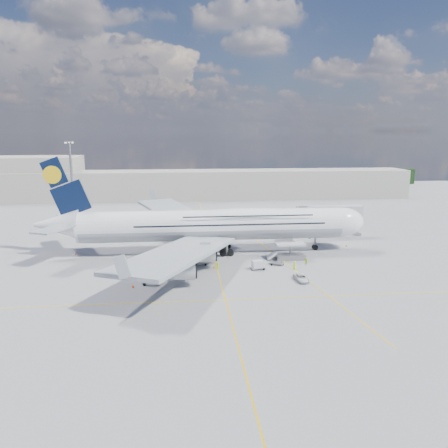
{
  "coord_description": "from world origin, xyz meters",
  "views": [
    {
      "loc": [
        -7.12,
        -90.15,
        28.36
      ],
      "look_at": [
        2.49,
        8.0,
        7.33
      ],
      "focal_mm": 35.0,
      "sensor_mm": 36.0,
      "label": 1
    }
  ],
  "objects": [
    {
      "name": "cone_wing_right_inner",
      "position": [
        -0.63,
        -2.22,
        0.28
      ],
      "size": [
        0.46,
        0.46,
        0.59
      ],
      "color": "#EB560C",
      "rests_on": "ground"
    },
    {
      "name": "baggage_tug",
      "position": [
        -13.46,
        -11.08,
        0.72
      ],
      "size": [
        2.82,
        1.79,
        1.63
      ],
      "rotation": [
        0.0,
        0.0,
        -0.24
      ],
      "color": "silver",
      "rests_on": "ground"
    },
    {
      "name": "crew_tug",
      "position": [
        0.07,
        -3.59,
        0.82
      ],
      "size": [
        1.18,
        0.86,
        1.65
      ],
      "primitive_type": "imported",
      "rotation": [
        0.0,
        0.0,
        0.25
      ],
      "color": "#9BE017",
      "rests_on": "ground"
    },
    {
      "name": "airliner",
      "position": [
        0.26,
        10.0,
        6.87
      ],
      "size": [
        77.26,
        79.15,
        23.71
      ],
      "color": "white",
      "rests_on": "ground"
    },
    {
      "name": "taxi_line_main",
      "position": [
        0.0,
        0.0,
        0.01
      ],
      "size": [
        0.25,
        220.0,
        0.01
      ],
      "primitive_type": "cube",
      "color": "#E6AF0C",
      "rests_on": "ground"
    },
    {
      "name": "service_van",
      "position": [
        15.55,
        -11.91,
        0.63
      ],
      "size": [
        2.43,
        4.68,
        1.26
      ],
      "primitive_type": "imported",
      "rotation": [
        0.0,
        0.0,
        0.08
      ],
      "color": "silver",
      "rests_on": "ground"
    },
    {
      "name": "crew_van",
      "position": [
        16.08,
        -4.69,
        0.92
      ],
      "size": [
        1.05,
        1.04,
        1.83
      ],
      "primitive_type": "imported",
      "rotation": [
        0.0,
        0.0,
        2.39
      ],
      "color": "#C7FF1A",
      "rests_on": "ground"
    },
    {
      "name": "cargo_loader",
      "position": [
        16.82,
        2.89,
        1.25
      ],
      "size": [
        8.53,
        3.2,
        3.67
      ],
      "color": "silver",
      "rests_on": "ground"
    },
    {
      "name": "jet_bridge",
      "position": [
        29.81,
        20.94,
        6.85
      ],
      "size": [
        18.8,
        12.1,
        8.5
      ],
      "color": "#B7B7BC",
      "rests_on": "ground"
    },
    {
      "name": "dolly_row_a",
      "position": [
        -20.19,
        0.7,
        0.92
      ],
      "size": [
        2.91,
        1.91,
        1.71
      ],
      "rotation": [
        0.0,
        0.0,
        0.19
      ],
      "color": "gray",
      "rests_on": "ground"
    },
    {
      "name": "cone_wing_left_outer",
      "position": [
        -10.7,
        40.27,
        0.25
      ],
      "size": [
        0.41,
        0.41,
        0.52
      ],
      "color": "#EB560C",
      "rests_on": "ground"
    },
    {
      "name": "hangar",
      "position": [
        -70.0,
        100.0,
        9.0
      ],
      "size": [
        40.0,
        22.0,
        18.0
      ],
      "primitive_type": "cube",
      "color": "#B2AD9E",
      "rests_on": "ground"
    },
    {
      "name": "catering_truck_inner",
      "position": [
        -15.0,
        29.62,
        1.7
      ],
      "size": [
        6.2,
        2.85,
        3.59
      ],
      "rotation": [
        0.0,
        0.0,
        -0.12
      ],
      "color": "gray",
      "rests_on": "ground"
    },
    {
      "name": "taxi_line_diag",
      "position": [
        14.0,
        10.0,
        0.01
      ],
      "size": [
        14.16,
        99.06,
        0.01
      ],
      "primitive_type": "cube",
      "rotation": [
        0.0,
        0.0,
        0.14
      ],
      "color": "#E6AF0C",
      "rests_on": "ground"
    },
    {
      "name": "crew_nose",
      "position": [
        20.55,
        12.48,
        0.94
      ],
      "size": [
        0.77,
        0.82,
        1.88
      ],
      "primitive_type": "imported",
      "rotation": [
        0.0,
        0.0,
        0.92
      ],
      "color": "#C2FF1A",
      "rests_on": "ground"
    },
    {
      "name": "dolly_row_b",
      "position": [
        -20.69,
        0.9,
        0.3
      ],
      "size": [
        2.84,
        1.89,
        0.38
      ],
      "rotation": [
        0.0,
        0.0,
        0.2
      ],
      "color": "gray",
      "rests_on": "ground"
    },
    {
      "name": "dolly_row_c",
      "position": [
        -3.45,
        0.38,
        0.33
      ],
      "size": [
        3.12,
        2.02,
        0.42
      ],
      "rotation": [
        0.0,
        0.0,
        0.17
      ],
      "color": "gray",
      "rests_on": "ground"
    },
    {
      "name": "cone_nose",
      "position": [
        33.77,
        12.23,
        0.29
      ],
      "size": [
        0.48,
        0.48,
        0.61
      ],
      "color": "#EB560C",
      "rests_on": "ground"
    },
    {
      "name": "dolly_nose_near",
      "position": [
        8.39,
        -3.92,
        1.05
      ],
      "size": [
        3.36,
        2.26,
        1.95
      ],
      "rotation": [
        0.0,
        0.0,
        0.21
      ],
      "color": "gray",
      "rests_on": "ground"
    },
    {
      "name": "taxi_line_cross",
      "position": [
        0.0,
        -20.0,
        0.01
      ],
      "size": [
        120.0,
        0.25,
        0.01
      ],
      "primitive_type": "cube",
      "color": "#E6AF0C",
      "rests_on": "ground"
    },
    {
      "name": "dolly_nose_far",
      "position": [
        13.03,
        -1.07,
        0.35
      ],
      "size": [
        3.47,
        2.92,
        0.45
      ],
      "rotation": [
        0.0,
        0.0,
        -0.51
      ],
      "color": "gray",
      "rests_on": "ground"
    },
    {
      "name": "dolly_back",
      "position": [
        -14.06,
        -3.54,
        0.3
      ],
      "size": [
        2.89,
        2.05,
        0.38
      ],
      "rotation": [
        0.0,
        0.0,
        0.28
      ],
      "color": "gray",
      "rests_on": "ground"
    },
    {
      "name": "tree_line",
      "position": [
        40.0,
        140.0,
        4.0
      ],
      "size": [
        160.0,
        6.0,
        8.0
      ],
      "primitive_type": "cube",
      "color": "#193814",
      "rests_on": "ground"
    },
    {
      "name": "crew_wing",
      "position": [
        -16.92,
        -5.61,
        0.76
      ],
      "size": [
        0.37,
        0.89,
        1.51
      ],
      "primitive_type": "imported",
      "rotation": [
        0.0,
        0.0,
        1.57
      ],
      "color": "#CBE818",
      "rests_on": "ground"
    },
    {
      "name": "cone_wing_right_outer",
      "position": [
        -16.41,
        -12.48,
        0.31
      ],
      "size": [
        0.5,
        0.5,
        0.64
      ],
      "color": "#EB560C",
      "rests_on": "ground"
    },
    {
      "name": "cone_tail",
      "position": [
        -32.12,
        11.11,
        0.28
      ],
      "size": [
        0.46,
        0.46,
        0.59
      ],
      "color": "#EB560C",
      "rests_on": "ground"
    },
    {
      "name": "ground",
      "position": [
        0.0,
        0.0,
        0.0
      ],
      "size": [
        300.0,
        300.0,
        0.0
      ],
      "primitive_type": "plane",
      "color": "gray",
      "rests_on": "ground"
    },
    {
      "name": "catering_truck_outer",
      "position": [
        -9.48,
        47.4,
        1.81
      ],
      "size": [
        6.71,
        3.07,
        3.89
      ],
      "rotation": [
        0.0,
        0.0,
        0.12
      ],
      "color": "gray",
      "rests_on": "ground"
    },
    {
      "name": "cone_wing_left_inner",
      "position": [
        -3.5,
        28.15,
        0.25
      ],
      "size": [
        0.41,
        0.41,
        0.52
      ],
      "color": "#EB560C",
      "rests_on": "ground"
    },
    {
      "name": "light_mast",
      "position": [
        -40.0,
        45.0,
        13.21
      ],
      "size": [
        3.0,
        0.7,
        25.5
      ],
      "color": "gray",
      "rests_on": "ground"
    },
    {
      "name": "crew_loader",
      "position": [
        19.31,
        -1.91,
        0.83
      ],
      "size": [
        0.93,
        1.01,
        1.65
      ],
      "primitive_type": "imported",
      "rotation": [
        0.0,
        0.0,
        -1.08
      ],
      "color": "#BCDE17",
      "rests_on": "ground"
    },
    {
      "name": "terminal",
      "position": [
        0.0,
        95.0,
        6.0
      ],
      "size": [
        180.0,
        16.0,
        12.0
      ],
      "primitive_type": "cube",
      "color": "#B2AD9E",
      "rests_on": "ground"
    }
  ]
}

